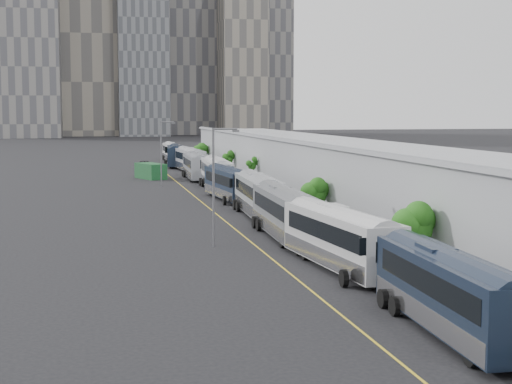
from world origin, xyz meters
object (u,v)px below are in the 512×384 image
object	(u,v)px
suv	(145,165)
bus_8	(190,162)
bus_5	(229,186)
street_lamp_far	(162,149)
bus_2	(340,243)
bus_1	(449,299)
bus_6	(217,176)
bus_9	(175,157)
bus_10	(172,153)
bus_3	(284,216)
bus_7	(196,168)
bus_4	(259,198)
shipping_container	(151,171)
street_lamp_near	(216,178)

from	to	relation	value
suv	bus_8	bearing A→B (deg)	-46.49
bus_5	street_lamp_far	world-z (taller)	street_lamp_far
bus_2	bus_8	bearing A→B (deg)	84.21
bus_1	bus_6	distance (m)	67.81
bus_8	street_lamp_far	world-z (taller)	street_lamp_far
suv	bus_6	bearing A→B (deg)	-80.94
bus_9	suv	world-z (taller)	bus_9
bus_2	bus_10	distance (m)	112.10
bus_1	bus_10	bearing A→B (deg)	92.14
bus_3	bus_9	distance (m)	82.75
bus_6	bus_7	bearing A→B (deg)	95.45
bus_4	shipping_container	distance (m)	44.92
shipping_container	bus_6	bearing A→B (deg)	-89.26
street_lamp_far	suv	distance (m)	32.21
bus_5	street_lamp_near	distance (m)	30.97
bus_2	bus_9	distance (m)	96.10
bus_10	bus_5	bearing A→B (deg)	-90.69
bus_3	bus_7	size ratio (longest dim) A/B	1.04
bus_7	shipping_container	xyz separation A→B (m)	(-6.54, 2.19, -0.49)
bus_3	suv	distance (m)	76.96
bus_7	bus_6	bearing A→B (deg)	-85.78
shipping_container	suv	bearing A→B (deg)	67.17
bus_9	suv	distance (m)	8.49
bus_7	bus_1	bearing A→B (deg)	-87.90
bus_1	suv	xyz separation A→B (m)	(-6.62, 104.94, -0.88)
bus_3	bus_4	size ratio (longest dim) A/B	0.99
street_lamp_far	bus_2	bearing A→B (deg)	-84.08
bus_3	bus_10	world-z (taller)	bus_3
bus_2	suv	world-z (taller)	bus_2
bus_5	bus_10	bearing A→B (deg)	84.29
bus_1	bus_2	xyz separation A→B (m)	(-0.38, 14.87, 0.08)
bus_7	shipping_container	world-z (taller)	bus_7
bus_10	bus_3	bearing A→B (deg)	-90.62
bus_7	bus_8	distance (m)	14.57
bus_1	bus_9	bearing A→B (deg)	92.67
street_lamp_near	bus_10	bearing A→B (deg)	86.00
bus_1	suv	size ratio (longest dim) A/B	2.51
shipping_container	suv	distance (m)	19.47
bus_6	suv	distance (m)	37.75
bus_2	bus_4	xyz separation A→B (m)	(0.32, 26.26, 0.02)
bus_4	bus_8	world-z (taller)	bus_4
bus_4	street_lamp_near	xyz separation A→B (m)	(-6.73, -16.06, 3.44)
bus_1	street_lamp_near	bearing A→B (deg)	107.44
bus_5	bus_7	world-z (taller)	bus_7
bus_6	bus_7	distance (m)	15.50
bus_4	bus_8	bearing A→B (deg)	92.17
bus_1	bus_8	xyz separation A→B (m)	(0.43, 97.83, 0.09)
bus_6	suv	world-z (taller)	bus_6
bus_7	shipping_container	distance (m)	6.91
bus_6	bus_10	bearing A→B (deg)	92.75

